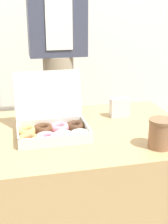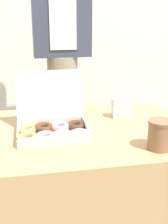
{
  "view_description": "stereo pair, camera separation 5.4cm",
  "coord_description": "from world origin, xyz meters",
  "px_view_note": "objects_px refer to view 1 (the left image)",
  "views": [
    {
      "loc": [
        -0.34,
        -1.35,
        1.27
      ],
      "look_at": [
        -0.04,
        -0.06,
        0.81
      ],
      "focal_mm": 50.0,
      "sensor_mm": 36.0,
      "label": 1
    },
    {
      "loc": [
        -0.29,
        -1.36,
        1.27
      ],
      "look_at": [
        -0.04,
        -0.06,
        0.81
      ],
      "focal_mm": 50.0,
      "sensor_mm": 36.0,
      "label": 2
    }
  ],
  "objects_px": {
    "donut_box": "(53,127)",
    "coffee_cup": "(160,133)",
    "person_customer": "(58,49)",
    "napkin_holder": "(120,108)"
  },
  "relations": [
    {
      "from": "donut_box",
      "to": "person_customer",
      "type": "xyz_separation_m",
      "value": [
        0.12,
        0.62,
        0.27
      ]
    },
    {
      "from": "coffee_cup",
      "to": "donut_box",
      "type": "bearing_deg",
      "value": 151.01
    },
    {
      "from": "donut_box",
      "to": "coffee_cup",
      "type": "distance_m",
      "value": 0.48
    },
    {
      "from": "napkin_holder",
      "to": "person_customer",
      "type": "bearing_deg",
      "value": 120.06
    },
    {
      "from": "donut_box",
      "to": "coffee_cup",
      "type": "relative_size",
      "value": 2.84
    },
    {
      "from": "coffee_cup",
      "to": "person_customer",
      "type": "bearing_deg",
      "value": 109.4
    },
    {
      "from": "donut_box",
      "to": "person_customer",
      "type": "height_order",
      "value": "person_customer"
    },
    {
      "from": "donut_box",
      "to": "napkin_holder",
      "type": "relative_size",
      "value": 3.51
    },
    {
      "from": "person_customer",
      "to": "napkin_holder",
      "type": "bearing_deg",
      "value": -59.94
    },
    {
      "from": "donut_box",
      "to": "coffee_cup",
      "type": "height_order",
      "value": "donut_box"
    }
  ]
}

